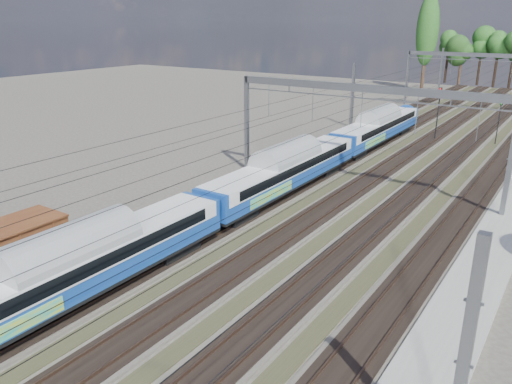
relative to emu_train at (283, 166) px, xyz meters
The scene contains 7 objects.
track_bed 20.44m from the emu_train, 77.19° to the left, with size 21.00×130.00×0.34m.
platform 17.47m from the emu_train, 17.54° to the right, with size 3.00×70.00×0.30m, color gray.
catenary 28.16m from the emu_train, 80.02° to the left, with size 25.65×130.00×9.00m.
poplar 74.06m from the emu_train, 97.82° to the left, with size 4.40×4.40×19.04m.
emu_train is the anchor object (origin of this frame).
signal_near 28.42m from the emu_train, 80.08° to the left, with size 0.43×0.39×6.36m.
signal_far 31.74m from the emu_train, 68.87° to the left, with size 0.37×0.34×5.24m.
Camera 1 is at (15.54, -8.66, 13.93)m, focal length 35.00 mm.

